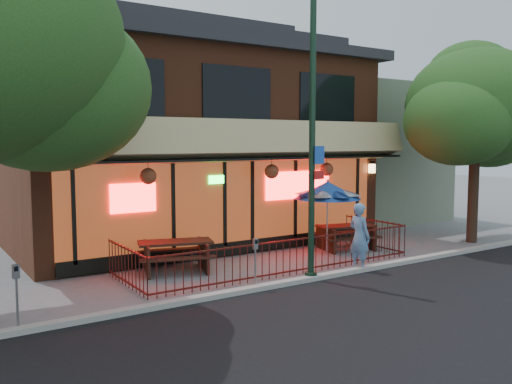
% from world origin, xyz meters
% --- Properties ---
extents(ground, '(80.00, 80.00, 0.00)m').
position_xyz_m(ground, '(0.00, 0.00, 0.00)').
color(ground, gray).
rests_on(ground, ground).
extents(curb, '(80.00, 0.25, 0.12)m').
position_xyz_m(curb, '(0.00, -0.50, 0.06)').
color(curb, '#999993').
rests_on(curb, ground).
extents(restaurant_building, '(12.96, 9.49, 8.05)m').
position_xyz_m(restaurant_building, '(0.00, 7.11, 4.13)').
color(restaurant_building, brown).
rests_on(restaurant_building, ground).
extents(neighbor_building, '(6.00, 7.00, 6.00)m').
position_xyz_m(neighbor_building, '(9.00, 7.70, 3.00)').
color(neighbor_building, slate).
rests_on(neighbor_building, ground).
extents(patio_fence, '(8.44, 2.62, 1.00)m').
position_xyz_m(patio_fence, '(0.00, 0.50, 0.63)').
color(patio_fence, '#46120F').
rests_on(patio_fence, ground).
extents(street_light, '(0.43, 0.32, 7.00)m').
position_xyz_m(street_light, '(0.00, -0.40, 3.15)').
color(street_light, black).
rests_on(street_light, ground).
extents(street_tree_right, '(4.80, 4.80, 7.02)m').
position_xyz_m(street_tree_right, '(8.04, 0.59, 4.96)').
color(street_tree_right, '#2F2217').
rests_on(street_tree_right, ground).
extents(picnic_table_left, '(2.34, 2.04, 0.85)m').
position_xyz_m(picnic_table_left, '(-2.54, 2.29, 0.56)').
color(picnic_table_left, '#391E14').
rests_on(picnic_table_left, ground).
extents(picnic_table_right, '(2.17, 1.86, 0.80)m').
position_xyz_m(picnic_table_right, '(3.43, 2.00, 0.53)').
color(picnic_table_right, '#331D11').
rests_on(picnic_table_right, ground).
extents(patio_umbrella, '(2.07, 2.07, 2.37)m').
position_xyz_m(patio_umbrella, '(2.40, 1.75, 2.02)').
color(patio_umbrella, gray).
rests_on(patio_umbrella, ground).
extents(pedestrian, '(0.50, 0.71, 1.87)m').
position_xyz_m(pedestrian, '(1.74, -0.35, 0.93)').
color(pedestrian, '#5884B1').
rests_on(pedestrian, ground).
extents(parking_meter_near, '(0.12, 0.11, 1.24)m').
position_xyz_m(parking_meter_near, '(-1.71, -0.40, 0.84)').
color(parking_meter_near, gray).
rests_on(parking_meter_near, ground).
extents(parking_meter_far, '(0.13, 0.12, 1.29)m').
position_xyz_m(parking_meter_far, '(-7.00, -0.40, 0.87)').
color(parking_meter_far, gray).
rests_on(parking_meter_far, ground).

